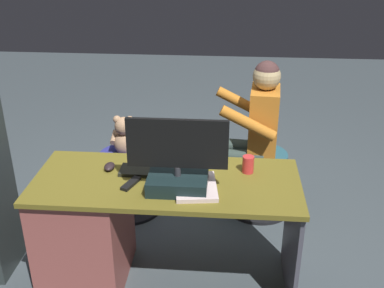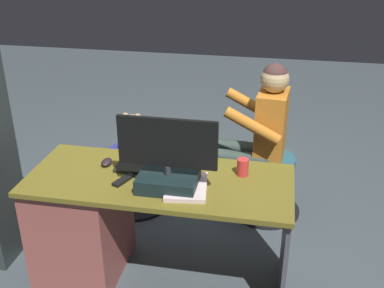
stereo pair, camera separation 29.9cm
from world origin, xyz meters
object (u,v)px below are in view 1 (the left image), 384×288
object	(u,v)px
keyboard	(156,171)
computer_mouse	(109,167)
monitor	(178,167)
visitor_chair	(260,178)
cup	(248,164)
teddy_bear	(125,137)
tv_remote	(131,183)
desk	(103,225)
person	(251,125)
office_chair_teddy	(127,178)

from	to	relation	value
keyboard	computer_mouse	xyz separation A→B (m)	(0.28, -0.02, 0.01)
monitor	visitor_chair	size ratio (longest dim) A/B	1.02
cup	teddy_bear	distance (m)	1.12
monitor	tv_remote	world-z (taller)	monitor
monitor	computer_mouse	distance (m)	0.48
keyboard	teddy_bear	xyz separation A→B (m)	(0.34, -0.72, -0.12)
visitor_chair	cup	bearing A→B (deg)	79.97
keyboard	visitor_chair	distance (m)	1.14
keyboard	tv_remote	xyz separation A→B (m)	(0.12, 0.15, -0.00)
visitor_chair	teddy_bear	bearing A→B (deg)	4.59
desk	person	bearing A→B (deg)	-135.58
desk	visitor_chair	world-z (taller)	desk
monitor	keyboard	xyz separation A→B (m)	(0.14, -0.17, -0.12)
monitor	office_chair_teddy	xyz separation A→B (m)	(0.49, -0.88, -0.59)
office_chair_teddy	monitor	bearing A→B (deg)	119.01
keyboard	teddy_bear	distance (m)	0.81
cup	office_chair_teddy	xyz separation A→B (m)	(0.87, -0.67, -0.51)
desk	cup	world-z (taller)	cup
cup	office_chair_teddy	size ratio (longest dim) A/B	0.19
keyboard	visitor_chair	world-z (taller)	keyboard
keyboard	tv_remote	bearing A→B (deg)	52.17
teddy_bear	person	world-z (taller)	person
computer_mouse	teddy_bear	size ratio (longest dim) A/B	0.31
teddy_bear	visitor_chair	size ratio (longest dim) A/B	0.58
computer_mouse	visitor_chair	bearing A→B (deg)	-140.13
visitor_chair	person	size ratio (longest dim) A/B	0.45
office_chair_teddy	teddy_bear	bearing A→B (deg)	-90.00
tv_remote	keyboard	bearing A→B (deg)	-106.52
tv_remote	office_chair_teddy	size ratio (longest dim) A/B	0.28
cup	visitor_chair	distance (m)	0.92
teddy_bear	monitor	bearing A→B (deg)	118.73
computer_mouse	person	distance (m)	1.15
cup	teddy_bear	bearing A→B (deg)	-37.70
tv_remote	office_chair_teddy	distance (m)	1.01
teddy_bear	visitor_chair	bearing A→B (deg)	-175.41
monitor	visitor_chair	world-z (taller)	monitor
computer_mouse	office_chair_teddy	world-z (taller)	computer_mouse
cup	visitor_chair	world-z (taller)	cup
desk	visitor_chair	bearing A→B (deg)	-138.11
visitor_chair	person	xyz separation A→B (m)	(0.09, 0.01, 0.44)
computer_mouse	teddy_bear	bearing A→B (deg)	-84.68
tv_remote	computer_mouse	bearing A→B (deg)	-25.21
computer_mouse	visitor_chair	world-z (taller)	computer_mouse
tv_remote	person	xyz separation A→B (m)	(-0.69, -0.95, -0.03)
tv_remote	person	bearing A→B (deg)	-104.70
computer_mouse	desk	bearing A→B (deg)	65.71
monitor	person	xyz separation A→B (m)	(-0.43, -0.97, -0.15)
office_chair_teddy	computer_mouse	bearing A→B (deg)	95.40
tv_remote	visitor_chair	xyz separation A→B (m)	(-0.78, -0.96, -0.47)
computer_mouse	person	xyz separation A→B (m)	(-0.85, -0.78, -0.04)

